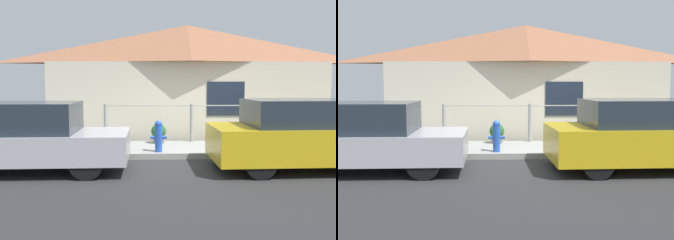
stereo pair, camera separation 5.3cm
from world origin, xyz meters
The scene contains 8 objects.
ground_plane centered at (0.00, 0.00, 0.00)m, with size 60.00×60.00×0.00m, color #2D2D30.
sidewalk centered at (0.00, 0.98, 0.07)m, with size 24.00×1.97×0.14m.
house centered at (0.00, 3.35, 2.83)m, with size 8.79×2.23×3.61m.
fence centered at (0.00, 1.82, 0.73)m, with size 4.90×0.10×1.06m.
car_left centered at (-3.56, -1.06, 0.69)m, with size 3.92×1.80×1.39m.
car_right centered at (2.09, -1.06, 0.71)m, with size 4.06×1.87×1.45m.
fire_hydrant centered at (-0.94, 0.25, 0.54)m, with size 0.40×0.18×0.76m.
potted_plant_near_hydrant centered at (-0.93, 1.55, 0.43)m, with size 0.41×0.41×0.53m.
Camera 1 is at (-1.02, -8.58, 1.76)m, focal length 40.00 mm.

